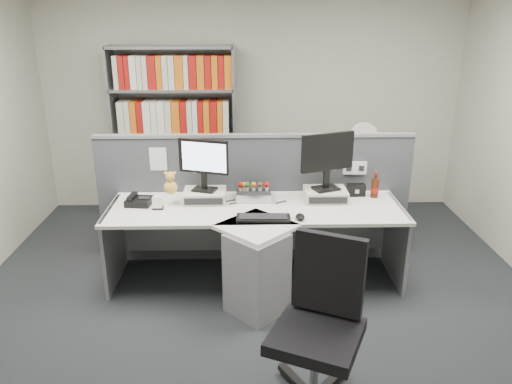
{
  "coord_description": "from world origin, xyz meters",
  "views": [
    {
      "loc": [
        -0.09,
        -3.24,
        2.33
      ],
      "look_at": [
        0.0,
        0.65,
        0.92
      ],
      "focal_mm": 34.72,
      "sensor_mm": 36.0,
      "label": 1
    }
  ],
  "objects_px": {
    "desk_phone": "(138,201)",
    "speaker": "(356,190)",
    "office_chair": "(320,321)",
    "monitor_right": "(327,156)",
    "desk_calendar": "(158,204)",
    "keyboard": "(263,218)",
    "cola_bottle": "(375,188)",
    "desk": "(256,245)",
    "filing_cabinet": "(359,198)",
    "desktop_pc": "(254,194)",
    "shelving_unit": "(176,136)",
    "mouse": "(300,217)",
    "monitor_left": "(204,161)",
    "desk_fan": "(363,140)"
  },
  "relations": [
    {
      "from": "desk_phone",
      "to": "speaker",
      "type": "height_order",
      "value": "speaker"
    },
    {
      "from": "office_chair",
      "to": "speaker",
      "type": "bearing_deg",
      "value": 71.79
    },
    {
      "from": "monitor_right",
      "to": "desk_calendar",
      "type": "relative_size",
      "value": 4.63
    },
    {
      "from": "speaker",
      "to": "keyboard",
      "type": "bearing_deg",
      "value": -147.94
    },
    {
      "from": "cola_bottle",
      "to": "desk",
      "type": "bearing_deg",
      "value": -158.17
    },
    {
      "from": "desk",
      "to": "monitor_right",
      "type": "relative_size",
      "value": 4.98
    },
    {
      "from": "filing_cabinet",
      "to": "office_chair",
      "type": "height_order",
      "value": "office_chair"
    },
    {
      "from": "desktop_pc",
      "to": "shelving_unit",
      "type": "bearing_deg",
      "value": 122.08
    },
    {
      "from": "desk",
      "to": "shelving_unit",
      "type": "xyz_separation_m",
      "value": [
        -0.9,
        1.85,
        0.52
      ]
    },
    {
      "from": "mouse",
      "to": "desk_calendar",
      "type": "xyz_separation_m",
      "value": [
        -1.22,
        0.26,
        0.03
      ]
    },
    {
      "from": "monitor_right",
      "to": "monitor_left",
      "type": "bearing_deg",
      "value": -179.99
    },
    {
      "from": "mouse",
      "to": "desk_fan",
      "type": "relative_size",
      "value": 0.23
    },
    {
      "from": "speaker",
      "to": "shelving_unit",
      "type": "bearing_deg",
      "value": 143.69
    },
    {
      "from": "desk_phone",
      "to": "shelving_unit",
      "type": "relative_size",
      "value": 0.12
    },
    {
      "from": "desk",
      "to": "filing_cabinet",
      "type": "xyz_separation_m",
      "value": [
        1.2,
        1.4,
        -0.11
      ]
    },
    {
      "from": "monitor_left",
      "to": "filing_cabinet",
      "type": "xyz_separation_m",
      "value": [
        1.66,
        1.02,
        -0.75
      ]
    },
    {
      "from": "speaker",
      "to": "monitor_left",
      "type": "bearing_deg",
      "value": -175.57
    },
    {
      "from": "desk_calendar",
      "to": "monitor_right",
      "type": "bearing_deg",
      "value": 7.39
    },
    {
      "from": "monitor_left",
      "to": "desk_fan",
      "type": "xyz_separation_m",
      "value": [
        1.66,
        1.02,
        -0.07
      ]
    },
    {
      "from": "mouse",
      "to": "speaker",
      "type": "bearing_deg",
      "value": 43.82
    },
    {
      "from": "desktop_pc",
      "to": "cola_bottle",
      "type": "xyz_separation_m",
      "value": [
        1.12,
        0.01,
        0.05
      ]
    },
    {
      "from": "cola_bottle",
      "to": "desk_calendar",
      "type": "bearing_deg",
      "value": -172.62
    },
    {
      "from": "monitor_right",
      "to": "cola_bottle",
      "type": "distance_m",
      "value": 0.57
    },
    {
      "from": "monitor_left",
      "to": "cola_bottle",
      "type": "xyz_separation_m",
      "value": [
        1.56,
        0.06,
        -0.29
      ]
    },
    {
      "from": "cola_bottle",
      "to": "shelving_unit",
      "type": "relative_size",
      "value": 0.12
    },
    {
      "from": "desk",
      "to": "filing_cabinet",
      "type": "bearing_deg",
      "value": 49.39
    },
    {
      "from": "desk_phone",
      "to": "desk",
      "type": "bearing_deg",
      "value": -16.3
    },
    {
      "from": "filing_cabinet",
      "to": "desk",
      "type": "bearing_deg",
      "value": -130.61
    },
    {
      "from": "desktop_pc",
      "to": "desk_calendar",
      "type": "bearing_deg",
      "value": -163.82
    },
    {
      "from": "monitor_left",
      "to": "filing_cabinet",
      "type": "height_order",
      "value": "monitor_left"
    },
    {
      "from": "shelving_unit",
      "to": "desk_calendar",
      "type": "bearing_deg",
      "value": -88.38
    },
    {
      "from": "mouse",
      "to": "office_chair",
      "type": "relative_size",
      "value": 0.11
    },
    {
      "from": "desk_calendar",
      "to": "office_chair",
      "type": "height_order",
      "value": "office_chair"
    },
    {
      "from": "shelving_unit",
      "to": "keyboard",
      "type": "bearing_deg",
      "value": -63.41
    },
    {
      "from": "desk_phone",
      "to": "cola_bottle",
      "type": "relative_size",
      "value": 0.97
    },
    {
      "from": "speaker",
      "to": "cola_bottle",
      "type": "height_order",
      "value": "cola_bottle"
    },
    {
      "from": "desk_phone",
      "to": "cola_bottle",
      "type": "bearing_deg",
      "value": 3.7
    },
    {
      "from": "keyboard",
      "to": "monitor_right",
      "type": "bearing_deg",
      "value": 37.47
    },
    {
      "from": "desk_fan",
      "to": "filing_cabinet",
      "type": "bearing_deg",
      "value": 90.0
    },
    {
      "from": "desk",
      "to": "desktop_pc",
      "type": "xyz_separation_m",
      "value": [
        -0.01,
        0.43,
        0.3
      ]
    },
    {
      "from": "mouse",
      "to": "filing_cabinet",
      "type": "relative_size",
      "value": 0.17
    },
    {
      "from": "desktop_pc",
      "to": "desk_fan",
      "type": "xyz_separation_m",
      "value": [
        1.21,
        0.97,
        0.27
      ]
    },
    {
      "from": "shelving_unit",
      "to": "office_chair",
      "type": "xyz_separation_m",
      "value": [
        1.26,
        -3.14,
        -0.41
      ]
    },
    {
      "from": "monitor_right",
      "to": "desk_fan",
      "type": "bearing_deg",
      "value": 61.21
    },
    {
      "from": "mouse",
      "to": "filing_cabinet",
      "type": "bearing_deg",
      "value": 60.29
    },
    {
      "from": "desk",
      "to": "desk_phone",
      "type": "relative_size",
      "value": 11.06
    },
    {
      "from": "mouse",
      "to": "cola_bottle",
      "type": "bearing_deg",
      "value": 34.46
    },
    {
      "from": "keyboard",
      "to": "desktop_pc",
      "type": "bearing_deg",
      "value": 98.04
    },
    {
      "from": "keyboard",
      "to": "filing_cabinet",
      "type": "xyz_separation_m",
      "value": [
        1.14,
        1.46,
        -0.38
      ]
    },
    {
      "from": "filing_cabinet",
      "to": "cola_bottle",
      "type": "bearing_deg",
      "value": -95.53
    }
  ]
}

